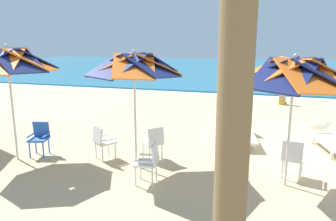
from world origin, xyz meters
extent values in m
plane|color=#D3B784|center=(0.00, 0.00, 0.00)|extent=(80.00, 80.00, 0.00)
cube|color=teal|center=(0.00, 27.50, 0.05)|extent=(80.00, 36.00, 0.10)
cube|color=white|center=(0.00, 9.20, 0.01)|extent=(80.00, 0.70, 0.01)
cylinder|color=silver|center=(-1.00, -1.99, 1.07)|extent=(0.05, 0.05, 2.15)
cube|color=orange|center=(-0.46, -1.77, 2.32)|extent=(1.37, 1.27, 0.58)
cube|color=navy|center=(-0.77, -1.45, 2.32)|extent=(1.29, 1.33, 0.58)
cube|color=orange|center=(-1.22, -1.45, 2.32)|extent=(1.27, 1.37, 0.58)
cube|color=navy|center=(-1.54, -1.77, 2.32)|extent=(1.33, 1.29, 0.58)
cube|color=orange|center=(-1.54, -2.21, 2.32)|extent=(1.37, 1.27, 0.58)
cube|color=navy|center=(-1.22, -2.53, 2.32)|extent=(1.29, 1.33, 0.58)
cube|color=orange|center=(-0.77, -2.53, 2.32)|extent=(1.27, 1.37, 0.58)
cube|color=navy|center=(-0.46, -2.21, 2.32)|extent=(1.33, 1.29, 0.58)
sphere|color=silver|center=(-1.00, -1.99, 2.64)|extent=(0.08, 0.08, 0.08)
cube|color=white|center=(-0.85, -1.55, 0.44)|extent=(0.51, 0.51, 0.05)
cube|color=white|center=(-0.89, -1.74, 0.67)|extent=(0.43, 0.17, 0.40)
cube|color=white|center=(-1.05, -1.51, 0.55)|extent=(0.11, 0.40, 0.03)
cube|color=white|center=(-0.65, -1.58, 0.55)|extent=(0.11, 0.40, 0.03)
cylinder|color=white|center=(-0.99, -1.34, 0.21)|extent=(0.04, 0.04, 0.41)
cylinder|color=white|center=(-0.64, -1.40, 0.21)|extent=(0.04, 0.04, 0.41)
cylinder|color=white|center=(-1.05, -1.69, 0.21)|extent=(0.04, 0.04, 0.41)
cylinder|color=white|center=(-0.71, -1.75, 0.21)|extent=(0.04, 0.04, 0.41)
cylinder|color=silver|center=(-4.32, -1.98, 1.13)|extent=(0.05, 0.05, 2.27)
cube|color=orange|center=(-3.83, -1.77, 2.41)|extent=(1.25, 1.16, 0.51)
cube|color=navy|center=(-4.12, -1.48, 2.41)|extent=(1.17, 1.22, 0.51)
cube|color=orange|center=(-4.53, -1.48, 2.41)|extent=(1.16, 1.25, 0.51)
cube|color=navy|center=(-4.82, -1.77, 2.41)|extent=(1.22, 1.17, 0.51)
cube|color=orange|center=(-4.82, -2.18, 2.41)|extent=(1.25, 1.16, 0.51)
cube|color=navy|center=(-4.53, -2.47, 2.41)|extent=(1.17, 1.22, 0.51)
cube|color=orange|center=(-4.12, -2.47, 2.41)|extent=(1.16, 1.25, 0.51)
cube|color=navy|center=(-3.83, -2.18, 2.41)|extent=(1.22, 1.17, 0.51)
sphere|color=silver|center=(-4.32, -1.98, 2.69)|extent=(0.08, 0.08, 0.08)
cube|color=white|center=(-3.77, -2.75, 0.44)|extent=(0.48, 0.48, 0.05)
cube|color=white|center=(-3.57, -2.73, 0.67)|extent=(0.14, 0.43, 0.40)
cube|color=white|center=(-3.75, -2.95, 0.55)|extent=(0.40, 0.08, 0.03)
cube|color=white|center=(-3.79, -2.55, 0.55)|extent=(0.40, 0.08, 0.03)
cylinder|color=white|center=(-3.93, -2.94, 0.21)|extent=(0.04, 0.04, 0.41)
cylinder|color=white|center=(-3.97, -2.59, 0.21)|extent=(0.04, 0.04, 0.41)
cylinder|color=white|center=(-3.58, -2.91, 0.21)|extent=(0.04, 0.04, 0.41)
cylinder|color=white|center=(-3.62, -2.56, 0.21)|extent=(0.04, 0.04, 0.41)
cube|color=white|center=(-4.12, -1.42, 0.44)|extent=(0.62, 0.62, 0.05)
cube|color=white|center=(-3.97, -1.56, 0.67)|extent=(0.35, 0.37, 0.40)
cube|color=white|center=(-4.25, -1.57, 0.55)|extent=(0.32, 0.30, 0.03)
cube|color=white|center=(-3.98, -1.27, 0.55)|extent=(0.32, 0.30, 0.03)
cylinder|color=white|center=(-4.37, -1.43, 0.21)|extent=(0.04, 0.04, 0.41)
cylinder|color=white|center=(-4.13, -1.17, 0.21)|extent=(0.04, 0.04, 0.41)
cylinder|color=white|center=(-4.11, -1.67, 0.21)|extent=(0.04, 0.04, 0.41)
cylinder|color=white|center=(-3.87, -1.41, 0.21)|extent=(0.04, 0.04, 0.41)
cube|color=white|center=(-5.26, -1.73, 0.44)|extent=(0.61, 0.61, 0.05)
cube|color=white|center=(-5.37, -1.90, 0.67)|extent=(0.40, 0.31, 0.40)
cube|color=white|center=(-5.42, -1.62, 0.55)|extent=(0.25, 0.35, 0.03)
cube|color=white|center=(-5.09, -1.84, 0.55)|extent=(0.25, 0.35, 0.03)
cylinder|color=white|center=(-5.31, -1.49, 0.21)|extent=(0.04, 0.04, 0.41)
cylinder|color=white|center=(-5.01, -1.68, 0.21)|extent=(0.04, 0.04, 0.41)
cylinder|color=white|center=(-5.50, -1.78, 0.21)|extent=(0.04, 0.04, 0.41)
cylinder|color=white|center=(-5.21, -1.98, 0.21)|extent=(0.04, 0.04, 0.41)
cylinder|color=silver|center=(-7.37, -2.42, 1.15)|extent=(0.05, 0.05, 2.30)
cube|color=orange|center=(-6.85, -2.21, 2.48)|extent=(1.29, 1.21, 0.56)
cube|color=navy|center=(-7.16, -1.90, 2.48)|extent=(1.22, 1.26, 0.56)
cube|color=orange|center=(-7.58, -1.90, 2.48)|extent=(1.21, 1.29, 0.56)
cube|color=navy|center=(-6.85, -2.63, 2.48)|extent=(1.26, 1.22, 0.56)
sphere|color=silver|center=(-7.37, -2.42, 2.81)|extent=(0.08, 0.08, 0.08)
cube|color=blue|center=(-7.01, -2.03, 0.44)|extent=(0.54, 0.54, 0.05)
cube|color=blue|center=(-7.06, -1.84, 0.67)|extent=(0.43, 0.20, 0.40)
cube|color=blue|center=(-6.81, -1.98, 0.55)|extent=(0.14, 0.39, 0.03)
cube|color=blue|center=(-7.20, -2.09, 0.55)|extent=(0.14, 0.39, 0.03)
cylinder|color=blue|center=(-6.79, -2.16, 0.21)|extent=(0.04, 0.04, 0.41)
cylinder|color=blue|center=(-7.13, -2.25, 0.21)|extent=(0.04, 0.04, 0.41)
cylinder|color=blue|center=(-6.88, -1.82, 0.21)|extent=(0.04, 0.04, 0.41)
cylinder|color=blue|center=(-7.22, -1.91, 0.21)|extent=(0.04, 0.04, 0.41)
cube|color=white|center=(0.30, 0.58, 0.25)|extent=(0.99, 1.80, 0.06)
cube|color=white|center=(0.07, 1.61, 0.44)|extent=(0.70, 0.60, 0.36)
cube|color=white|center=(0.19, -0.09, 0.11)|extent=(0.06, 0.06, 0.22)
cube|color=white|center=(0.41, 1.26, 0.11)|extent=(0.06, 0.06, 0.22)
cube|color=white|center=(-0.09, 1.15, 0.11)|extent=(0.06, 0.06, 0.22)
cube|color=white|center=(-2.06, 0.59, 0.25)|extent=(0.97, 1.79, 0.06)
cube|color=white|center=(-2.27, 1.62, 0.44)|extent=(0.69, 0.59, 0.36)
cube|color=white|center=(-1.68, 0.01, 0.11)|extent=(0.06, 0.06, 0.22)
cube|color=white|center=(-2.18, -0.09, 0.11)|extent=(0.06, 0.06, 0.22)
cube|color=white|center=(-1.93, 1.26, 0.11)|extent=(0.06, 0.06, 0.22)
cube|color=white|center=(-2.43, 1.16, 0.11)|extent=(0.06, 0.06, 0.22)
cylinder|color=brown|center=(-1.79, -5.41, 3.06)|extent=(0.35, 0.43, 6.12)
cube|color=yellow|center=(-0.72, 7.17, 0.10)|extent=(0.30, 0.24, 0.20)
cube|color=tan|center=(-0.72, 7.15, 0.46)|extent=(0.30, 0.25, 0.54)
sphere|color=tan|center=(-0.72, 7.14, 0.82)|extent=(0.20, 0.20, 0.20)
cube|color=tan|center=(-0.72, 7.57, 0.07)|extent=(0.26, 0.76, 0.14)
camera|label=1|loc=(-1.50, -8.51, 2.90)|focal=33.88mm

